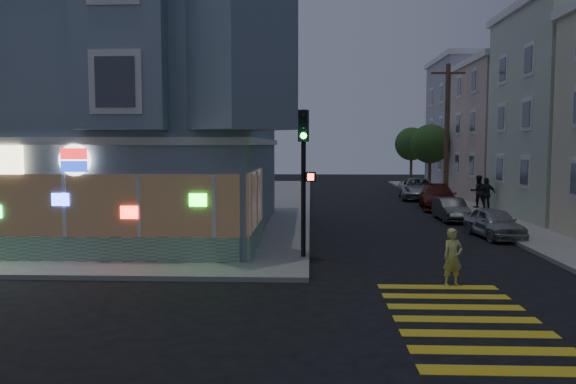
# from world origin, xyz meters

# --- Properties ---
(ground) EXTENTS (120.00, 120.00, 0.00)m
(ground) POSITION_xyz_m (0.00, 0.00, 0.00)
(ground) COLOR black
(ground) RESTS_ON ground
(sidewalk_nw) EXTENTS (33.00, 42.00, 0.15)m
(sidewalk_nw) POSITION_xyz_m (-13.50, 23.00, 0.07)
(sidewalk_nw) COLOR gray
(sidewalk_nw) RESTS_ON ground
(corner_building) EXTENTS (14.60, 14.60, 11.40)m
(corner_building) POSITION_xyz_m (-6.00, 10.98, 5.82)
(corner_building) COLOR gray
(corner_building) RESTS_ON sidewalk_nw
(row_house_c) EXTENTS (12.00, 8.60, 9.00)m
(row_house_c) POSITION_xyz_m (19.50, 25.00, 4.65)
(row_house_c) COLOR #CBAF9D
(row_house_c) RESTS_ON sidewalk_ne
(row_house_d) EXTENTS (12.00, 8.60, 10.50)m
(row_house_d) POSITION_xyz_m (19.50, 34.00, 5.40)
(row_house_d) COLOR #9E9AA9
(row_house_d) RESTS_ON sidewalk_ne
(utility_pole) EXTENTS (2.20, 0.30, 9.00)m
(utility_pole) POSITION_xyz_m (12.00, 24.00, 4.80)
(utility_pole) COLOR #4C3826
(utility_pole) RESTS_ON sidewalk_ne
(street_tree_near) EXTENTS (3.00, 3.00, 5.30)m
(street_tree_near) POSITION_xyz_m (12.20, 30.00, 3.94)
(street_tree_near) COLOR #4C3826
(street_tree_near) RESTS_ON sidewalk_ne
(street_tree_far) EXTENTS (3.00, 3.00, 5.30)m
(street_tree_far) POSITION_xyz_m (12.20, 38.00, 3.94)
(street_tree_far) COLOR #4C3826
(street_tree_far) RESTS_ON sidewalk_ne
(running_child) EXTENTS (0.67, 0.54, 1.60)m
(running_child) POSITION_xyz_m (6.94, 1.80, 0.80)
(running_child) COLOR #C9CA67
(running_child) RESTS_ON ground
(pedestrian_a) EXTENTS (0.95, 0.75, 1.92)m
(pedestrian_a) POSITION_xyz_m (13.00, 20.12, 1.11)
(pedestrian_a) COLOR black
(pedestrian_a) RESTS_ON sidewalk_ne
(pedestrian_b) EXTENTS (1.17, 0.65, 1.88)m
(pedestrian_b) POSITION_xyz_m (13.00, 18.50, 1.09)
(pedestrian_b) COLOR #232129
(pedestrian_b) RESTS_ON sidewalk_ne
(parked_car_a) EXTENTS (1.89, 3.84, 1.26)m
(parked_car_a) POSITION_xyz_m (10.70, 9.98, 0.63)
(parked_car_a) COLOR #9B9FA3
(parked_car_a) RESTS_ON ground
(parked_car_b) EXTENTS (1.25, 3.54, 1.16)m
(parked_car_b) POSITION_xyz_m (10.20, 15.18, 0.58)
(parked_car_b) COLOR #35383A
(parked_car_b) RESTS_ON ground
(parked_car_c) EXTENTS (2.57, 5.20, 1.45)m
(parked_car_c) POSITION_xyz_m (10.70, 20.38, 0.73)
(parked_car_c) COLOR #561C13
(parked_car_c) RESTS_ON ground
(parked_car_d) EXTENTS (2.99, 5.63, 1.51)m
(parked_car_d) POSITION_xyz_m (10.70, 26.69, 0.75)
(parked_car_d) COLOR #A6ABB1
(parked_car_d) RESTS_ON ground
(traffic_signal) EXTENTS (0.59, 0.55, 4.88)m
(traffic_signal) POSITION_xyz_m (2.82, 4.88, 3.45)
(traffic_signal) COLOR black
(traffic_signal) RESTS_ON sidewalk_nw
(fire_hydrant) EXTENTS (0.40, 0.23, 0.69)m
(fire_hydrant) POSITION_xyz_m (11.30, 9.91, 0.51)
(fire_hydrant) COLOR silver
(fire_hydrant) RESTS_ON sidewalk_ne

